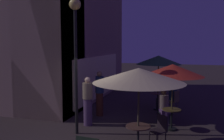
{
  "coord_description": "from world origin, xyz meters",
  "views": [
    {
      "loc": [
        -6.81,
        -2.93,
        2.97
      ],
      "look_at": [
        1.95,
        -0.3,
        1.99
      ],
      "focal_mm": 40.43,
      "sensor_mm": 36.0,
      "label": 1
    }
  ],
  "objects": [
    {
      "name": "patron_seated_0",
      "position": [
        2.46,
        -2.15,
        0.73
      ],
      "size": [
        0.56,
        0.5,
        1.29
      ],
      "rotation": [
        0.0,
        0.0,
        -2.66
      ],
      "color": "#5E3B6F",
      "rests_on": "ground"
    },
    {
      "name": "patron_standing_2",
      "position": [
        1.47,
        0.47,
        0.88
      ],
      "size": [
        0.37,
        0.37,
        1.76
      ],
      "rotation": [
        0.0,
        0.0,
        5.64
      ],
      "color": "#53385E",
      "rests_on": "ground"
    },
    {
      "name": "cafe_table_0",
      "position": [
        1.85,
        -2.47,
        0.49
      ],
      "size": [
        0.63,
        0.63,
        0.72
      ],
      "color": "black",
      "rests_on": "ground"
    },
    {
      "name": "cafe_chair_1",
      "position": [
        4.03,
        -2.46,
        0.59
      ],
      "size": [
        0.53,
        0.53,
        0.97
      ],
      "rotation": [
        0.0,
        0.0,
        1.12
      ],
      "color": "brown",
      "rests_on": "ground"
    },
    {
      "name": "street_lamp_near_corner",
      "position": [
        0.56,
        0.49,
        3.21
      ],
      "size": [
        0.37,
        0.37,
        4.36
      ],
      "color": "black",
      "rests_on": "ground"
    },
    {
      "name": "patio_umbrella_1",
      "position": [
        4.39,
        -1.71,
        2.22
      ],
      "size": [
        1.99,
        1.99,
        2.43
      ],
      "color": "black",
      "rests_on": "ground"
    },
    {
      "name": "cafe_table_1",
      "position": [
        4.39,
        -1.71,
        0.53
      ],
      "size": [
        0.65,
        0.65,
        0.76
      ],
      "color": "black",
      "rests_on": "ground"
    },
    {
      "name": "patio_umbrella_2",
      "position": [
        -0.31,
        -1.72,
        2.12
      ],
      "size": [
        2.45,
        2.45,
        2.32
      ],
      "color": "black",
      "rests_on": "ground"
    },
    {
      "name": "patron_seated_1",
      "position": [
        4.09,
        -2.33,
        0.71
      ],
      "size": [
        0.44,
        0.52,
        1.26
      ],
      "rotation": [
        0.0,
        0.0,
        1.12
      ],
      "color": "gray",
      "rests_on": "ground"
    },
    {
      "name": "patron_standing_3",
      "position": [
        2.75,
        0.47,
        0.93
      ],
      "size": [
        0.34,
        0.34,
        1.83
      ],
      "rotation": [
        0.0,
        0.0,
        2.67
      ],
      "color": "#482219",
      "rests_on": "ground"
    },
    {
      "name": "cafe_table_2",
      "position": [
        -0.31,
        -1.72,
        0.53
      ],
      "size": [
        0.67,
        0.67,
        0.75
      ],
      "color": "black",
      "rests_on": "ground"
    },
    {
      "name": "patio_umbrella_0",
      "position": [
        1.85,
        -2.47,
        2.06
      ],
      "size": [
        2.07,
        2.07,
        2.27
      ],
      "color": "black",
      "rests_on": "ground"
    },
    {
      "name": "cafe_building",
      "position": [
        4.35,
        3.76,
        3.97
      ],
      "size": [
        8.78,
        7.52,
        7.95
      ],
      "color": "gray",
      "rests_on": "ground"
    },
    {
      "name": "cafe_chair_2",
      "position": [
        0.26,
        -2.24,
        0.56
      ],
      "size": [
        0.57,
        0.57,
        0.92
      ],
      "rotation": [
        0.0,
        0.0,
        2.41
      ],
      "color": "black",
      "rests_on": "ground"
    },
    {
      "name": "cafe_chair_0",
      "position": [
        2.59,
        -2.08,
        0.55
      ],
      "size": [
        0.58,
        0.58,
        0.93
      ],
      "rotation": [
        0.0,
        0.0,
        -2.66
      ],
      "color": "black",
      "rests_on": "ground"
    }
  ]
}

